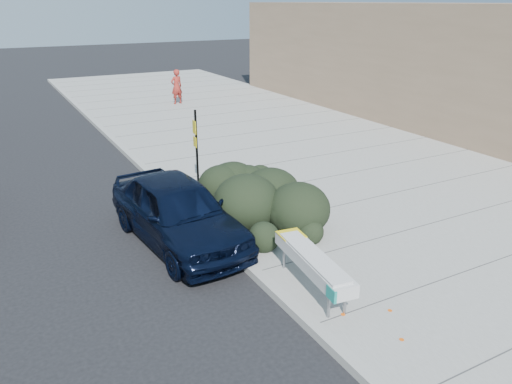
# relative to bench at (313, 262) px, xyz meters

# --- Properties ---
(ground) EXTENTS (120.00, 120.00, 0.00)m
(ground) POSITION_rel_bench_xyz_m (-0.60, 1.05, -0.72)
(ground) COLOR black
(ground) RESTS_ON ground
(sidewalk_near) EXTENTS (11.20, 50.00, 0.15)m
(sidewalk_near) POSITION_rel_bench_xyz_m (5.00, 6.05, -0.65)
(sidewalk_near) COLOR gray
(sidewalk_near) RESTS_ON ground
(curb_near) EXTENTS (0.22, 50.00, 0.17)m
(curb_near) POSITION_rel_bench_xyz_m (-0.60, 6.05, -0.64)
(curb_near) COLOR #9E9E99
(curb_near) RESTS_ON ground
(bench) EXTENTS (0.79, 2.43, 0.72)m
(bench) POSITION_rel_bench_xyz_m (0.00, 0.00, 0.00)
(bench) COLOR gray
(bench) RESTS_ON sidewalk_near
(bike_rack) EXTENTS (0.12, 0.57, 0.83)m
(bike_rack) POSITION_rel_bench_xyz_m (1.21, 2.97, -0.07)
(bike_rack) COLOR black
(bike_rack) RESTS_ON sidewalk_near
(sign_post) EXTENTS (0.09, 0.27, 2.30)m
(sign_post) POSITION_rel_bench_xyz_m (0.19, 6.05, 0.75)
(sign_post) COLOR black
(sign_post) RESTS_ON sidewalk_near
(hedge) EXTENTS (2.29, 4.13, 1.49)m
(hedge) POSITION_rel_bench_xyz_m (0.90, 3.55, 0.17)
(hedge) COLOR black
(hedge) RESTS_ON sidewalk_near
(sedan_navy) EXTENTS (2.26, 4.72, 1.56)m
(sedan_navy) POSITION_rel_bench_xyz_m (-1.40, 3.35, 0.05)
(sedan_navy) COLOR black
(sedan_navy) RESTS_ON ground
(pedestrian) EXTENTS (0.72, 0.54, 1.78)m
(pedestrian) POSITION_rel_bench_xyz_m (4.15, 18.43, 0.32)
(pedestrian) COLOR maroon
(pedestrian) RESTS_ON sidewalk_near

